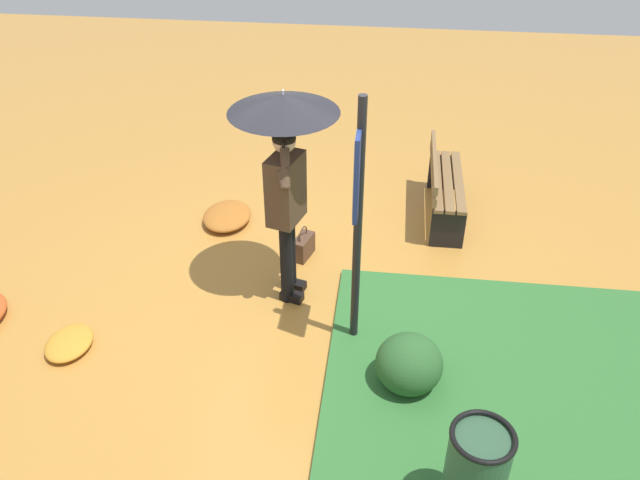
{
  "coord_description": "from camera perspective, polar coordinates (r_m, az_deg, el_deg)",
  "views": [
    {
      "loc": [
        -4.9,
        -0.79,
        4.02
      ],
      "look_at": [
        -0.32,
        -0.23,
        0.85
      ],
      "focal_mm": 36.24,
      "sensor_mm": 36.0,
      "label": 1
    }
  ],
  "objects": [
    {
      "name": "trash_bin",
      "position": [
        4.53,
        13.5,
        -19.65
      ],
      "size": [
        0.42,
        0.42,
        0.83
      ],
      "color": "#2D5138",
      "rests_on": "ground_plane"
    },
    {
      "name": "handbag",
      "position": [
        6.78,
        -1.48,
        -0.56
      ],
      "size": [
        0.33,
        0.22,
        0.37
      ],
      "color": "#4C3323",
      "rests_on": "ground_plane"
    },
    {
      "name": "info_sign_post",
      "position": [
        5.03,
        3.35,
        3.58
      ],
      "size": [
        0.44,
        0.07,
        2.3
      ],
      "color": "black",
      "rests_on": "ground_plane"
    },
    {
      "name": "leaf_pile_far_path",
      "position": [
        6.17,
        -21.28,
        -8.47
      ],
      "size": [
        0.5,
        0.4,
        0.11
      ],
      "color": "#C68428",
      "rests_on": "ground_plane"
    },
    {
      "name": "leaf_pile_near_person",
      "position": [
        7.45,
        -8.21,
        2.12
      ],
      "size": [
        0.67,
        0.54,
        0.15
      ],
      "color": "#A86023",
      "rests_on": "ground_plane"
    },
    {
      "name": "park_bench",
      "position": [
        7.46,
        10.84,
        4.83
      ],
      "size": [
        1.4,
        0.37,
        0.75
      ],
      "color": "black",
      "rests_on": "ground_plane"
    },
    {
      "name": "person_with_umbrella",
      "position": [
        5.59,
        -3.14,
        8.24
      ],
      "size": [
        0.96,
        0.96,
        2.04
      ],
      "color": "black",
      "rests_on": "ground_plane"
    },
    {
      "name": "shrub_cluster",
      "position": [
        5.39,
        8.03,
        -10.67
      ],
      "size": [
        0.6,
        0.55,
        0.49
      ],
      "color": "#285628",
      "rests_on": "ground_plane"
    },
    {
      "name": "ground_plane",
      "position": [
        6.39,
        -1.72,
        -4.55
      ],
      "size": [
        18.0,
        18.0,
        0.0
      ],
      "primitive_type": "plane",
      "color": "#B27A33"
    }
  ]
}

